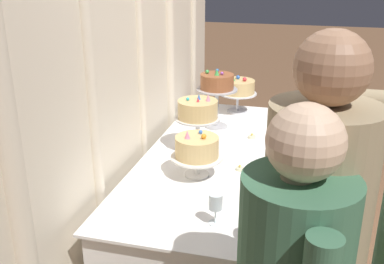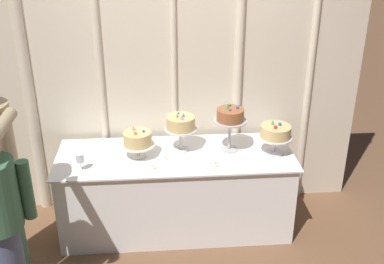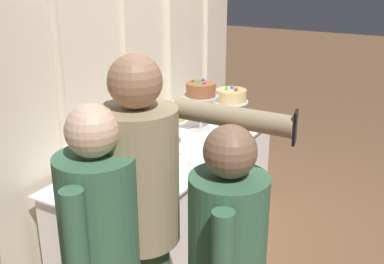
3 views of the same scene
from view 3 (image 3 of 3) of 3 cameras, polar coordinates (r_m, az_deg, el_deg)
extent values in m
plane|color=brown|center=(3.71, -0.52, -13.35)|extent=(24.00, 24.00, 0.00)
cube|color=beige|center=(3.49, -8.72, 7.80)|extent=(3.51, 0.04, 2.63)
cylinder|color=beige|center=(3.01, -15.84, 5.32)|extent=(0.07, 0.07, 2.63)
cylinder|color=beige|center=(3.49, -8.21, 7.83)|extent=(0.05, 0.05, 2.63)
cylinder|color=beige|center=(3.96, -3.03, 9.44)|extent=(0.08, 0.08, 2.63)
cylinder|color=beige|center=(4.53, 1.61, 10.81)|extent=(0.06, 0.06, 2.63)
cube|color=white|center=(3.56, -1.95, -7.95)|extent=(2.01, 0.71, 0.74)
cube|color=white|center=(3.40, -2.02, -2.35)|extent=(2.06, 0.76, 0.01)
cylinder|color=silver|center=(3.15, -4.97, -4.06)|extent=(0.14, 0.14, 0.01)
cylinder|color=silver|center=(3.13, -5.00, -3.17)|extent=(0.03, 0.03, 0.09)
cylinder|color=silver|center=(3.11, -5.03, -2.29)|extent=(0.29, 0.29, 0.01)
cylinder|color=#DBB775|center=(3.08, -5.07, -1.22)|extent=(0.24, 0.24, 0.11)
sphere|color=blue|center=(3.10, -4.43, 0.24)|extent=(0.02, 0.02, 0.02)
cone|color=pink|center=(3.06, -6.14, 0.13)|extent=(0.03, 0.03, 0.04)
sphere|color=orange|center=(3.02, -4.59, -0.19)|extent=(0.03, 0.03, 0.03)
cylinder|color=silver|center=(3.48, -2.75, -1.59)|extent=(0.14, 0.14, 0.01)
cylinder|color=silver|center=(3.45, -2.78, -0.05)|extent=(0.03, 0.03, 0.19)
cylinder|color=silver|center=(3.41, -2.81, 1.50)|extent=(0.28, 0.28, 0.01)
cylinder|color=#DBB775|center=(3.39, -2.82, 2.48)|extent=(0.25, 0.25, 0.11)
cone|color=blue|center=(3.39, -2.60, 3.78)|extent=(0.02, 0.02, 0.03)
sphere|color=#2DB2B7|center=(3.39, -3.85, 3.63)|extent=(0.02, 0.02, 0.02)
cone|color=#DB333D|center=(3.35, -2.97, 3.49)|extent=(0.02, 0.02, 0.03)
cone|color=pink|center=(3.35, -1.84, 3.63)|extent=(0.03, 0.03, 0.04)
cylinder|color=#B2B2B7|center=(3.81, 1.05, 0.37)|extent=(0.16, 0.16, 0.01)
cylinder|color=#B2B2B7|center=(3.77, 1.07, 2.35)|extent=(0.03, 0.03, 0.26)
cylinder|color=#B2B2B7|center=(3.73, 1.08, 4.35)|extent=(0.29, 0.29, 0.01)
cylinder|color=#995633|center=(3.71, 1.09, 5.20)|extent=(0.23, 0.23, 0.10)
sphere|color=blue|center=(3.75, 1.36, 6.38)|extent=(0.02, 0.02, 0.02)
sphere|color=green|center=(3.73, 0.13, 6.32)|extent=(0.03, 0.03, 0.03)
cone|color=green|center=(3.67, 0.92, 6.23)|extent=(0.03, 0.03, 0.05)
sphere|color=purple|center=(3.67, 1.50, 6.05)|extent=(0.02, 0.02, 0.02)
cylinder|color=silver|center=(4.10, 4.70, 1.74)|extent=(0.16, 0.16, 0.01)
cylinder|color=silver|center=(4.08, 4.73, 2.72)|extent=(0.02, 0.02, 0.13)
cylinder|color=silver|center=(4.05, 4.76, 3.69)|extent=(0.30, 0.30, 0.01)
cylinder|color=#DBB775|center=(4.04, 4.78, 4.45)|extent=(0.26, 0.26, 0.10)
sphere|color=blue|center=(4.05, 4.90, 5.47)|extent=(0.03, 0.03, 0.03)
cone|color=green|center=(4.02, 4.21, 5.44)|extent=(0.03, 0.03, 0.04)
sphere|color=#DB333D|center=(3.98, 5.38, 5.20)|extent=(0.03, 0.03, 0.03)
cylinder|color=silver|center=(2.71, -6.86, -8.46)|extent=(0.06, 0.06, 0.00)
cylinder|color=silver|center=(2.69, -6.90, -7.72)|extent=(0.01, 0.01, 0.07)
cylinder|color=silver|center=(2.66, -6.96, -6.31)|extent=(0.06, 0.06, 0.07)
cylinder|color=beige|center=(3.14, -0.29, -4.02)|extent=(0.05, 0.05, 0.02)
sphere|color=#F9CC4C|center=(3.13, -0.29, -3.71)|extent=(0.01, 0.01, 0.01)
cylinder|color=beige|center=(3.28, -1.44, -2.91)|extent=(0.04, 0.04, 0.02)
sphere|color=#F9CC4C|center=(3.27, -1.45, -2.61)|extent=(0.01, 0.01, 0.01)
cylinder|color=beige|center=(3.56, 3.83, -1.05)|extent=(0.05, 0.05, 0.02)
sphere|color=#F9CC4C|center=(3.55, 3.84, -0.76)|extent=(0.01, 0.01, 0.01)
cylinder|color=#9E8966|center=(1.90, -6.47, -5.33)|extent=(0.41, 0.41, 0.57)
sphere|color=#A37556|center=(1.77, -6.95, 6.13)|extent=(0.21, 0.21, 0.21)
cube|color=maroon|center=(1.82, -2.73, -5.52)|extent=(0.04, 0.02, 0.36)
cylinder|color=#9E8966|center=(1.81, -11.73, -7.30)|extent=(0.08, 0.08, 0.50)
cylinder|color=#9E8966|center=(1.82, 4.90, 1.82)|extent=(0.08, 0.50, 0.08)
cube|color=black|center=(1.74, 12.41, 0.52)|extent=(0.06, 0.02, 0.12)
cylinder|color=#3D6B4C|center=(1.85, -11.22, -10.50)|extent=(0.39, 0.39, 0.53)
sphere|color=beige|center=(1.70, -12.04, 0.18)|extent=(0.20, 0.20, 0.20)
cylinder|color=#3D6B4C|center=(1.71, -13.79, -13.92)|extent=(0.08, 0.08, 0.47)
cylinder|color=#3D6B4C|center=(2.01, -9.05, -7.99)|extent=(0.08, 0.08, 0.47)
cylinder|color=#3D6B4C|center=(1.91, 4.35, -11.96)|extent=(0.40, 0.40, 0.48)
sphere|color=#846047|center=(1.75, 4.65, -2.37)|extent=(0.21, 0.21, 0.21)
cylinder|color=#3D6B4C|center=(1.75, 3.68, -15.70)|extent=(0.08, 0.08, 0.42)
cylinder|color=#3D6B4C|center=(2.09, 4.89, -9.34)|extent=(0.08, 0.08, 0.42)
camera|label=1|loc=(1.10, -52.91, 4.27)|focal=42.41mm
camera|label=2|loc=(3.25, 71.95, 18.19)|focal=43.79mm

